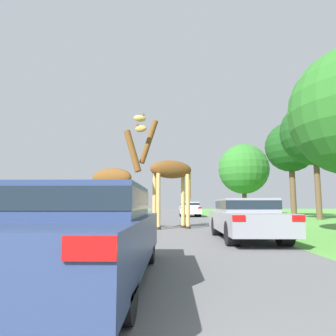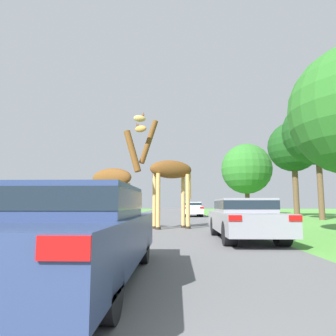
{
  "view_description": "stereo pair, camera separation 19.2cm",
  "coord_description": "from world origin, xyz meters",
  "px_view_note": "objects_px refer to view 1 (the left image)",
  "views": [
    {
      "loc": [
        0.82,
        -0.37,
        1.08
      ],
      "look_at": [
        0.6,
        13.38,
        2.77
      ],
      "focal_mm": 32.0,
      "sensor_mm": 36.0,
      "label": 1
    },
    {
      "loc": [
        1.01,
        -0.37,
        1.08
      ],
      "look_at": [
        0.6,
        13.38,
        2.77
      ],
      "focal_mm": 32.0,
      "sensor_mm": 36.0,
      "label": 2
    }
  ],
  "objects_px": {
    "car_queue_right": "(190,209)",
    "car_queue_left": "(246,217)",
    "giraffe_companion": "(114,180)",
    "tree_centre_back": "(314,133)",
    "tree_left_edge": "(291,147)",
    "giraffe_near_road": "(169,173)",
    "car_far_ahead": "(112,211)",
    "car_lead_maroon": "(81,230)",
    "tree_mid_field": "(244,169)",
    "sign_post": "(61,202)"
  },
  "relations": [
    {
      "from": "car_queue_right",
      "to": "car_queue_left",
      "type": "bearing_deg",
      "value": -87.81
    },
    {
      "from": "giraffe_companion",
      "to": "tree_centre_back",
      "type": "xyz_separation_m",
      "value": [
        13.24,
        8.62,
        4.26
      ]
    },
    {
      "from": "tree_left_edge",
      "to": "giraffe_near_road",
      "type": "bearing_deg",
      "value": -127.68
    },
    {
      "from": "giraffe_near_road",
      "to": "car_far_ahead",
      "type": "distance_m",
      "value": 5.1
    },
    {
      "from": "car_lead_maroon",
      "to": "tree_left_edge",
      "type": "distance_m",
      "value": 28.32
    },
    {
      "from": "giraffe_companion",
      "to": "tree_left_edge",
      "type": "bearing_deg",
      "value": 159.69
    },
    {
      "from": "giraffe_companion",
      "to": "tree_mid_field",
      "type": "distance_m",
      "value": 25.19
    },
    {
      "from": "giraffe_near_road",
      "to": "tree_left_edge",
      "type": "height_order",
      "value": "tree_left_edge"
    },
    {
      "from": "giraffe_companion",
      "to": "car_queue_right",
      "type": "relative_size",
      "value": 1.03
    },
    {
      "from": "car_far_ahead",
      "to": "sign_post",
      "type": "distance_m",
      "value": 2.96
    },
    {
      "from": "car_queue_left",
      "to": "tree_mid_field",
      "type": "bearing_deg",
      "value": 76.65
    },
    {
      "from": "tree_centre_back",
      "to": "tree_mid_field",
      "type": "xyz_separation_m",
      "value": [
        -2.09,
        13.75,
        -1.11
      ]
    },
    {
      "from": "sign_post",
      "to": "giraffe_near_road",
      "type": "bearing_deg",
      "value": -28.56
    },
    {
      "from": "car_queue_right",
      "to": "tree_left_edge",
      "type": "relative_size",
      "value": 0.51
    },
    {
      "from": "car_lead_maroon",
      "to": "tree_left_edge",
      "type": "bearing_deg",
      "value": 62.46
    },
    {
      "from": "car_lead_maroon",
      "to": "car_queue_right",
      "type": "distance_m",
      "value": 23.86
    },
    {
      "from": "car_far_ahead",
      "to": "sign_post",
      "type": "height_order",
      "value": "sign_post"
    },
    {
      "from": "giraffe_near_road",
      "to": "car_far_ahead",
      "type": "relative_size",
      "value": 1.24
    },
    {
      "from": "car_lead_maroon",
      "to": "sign_post",
      "type": "height_order",
      "value": "sign_post"
    },
    {
      "from": "tree_left_edge",
      "to": "sign_post",
      "type": "relative_size",
      "value": 5.26
    },
    {
      "from": "car_lead_maroon",
      "to": "sign_post",
      "type": "xyz_separation_m",
      "value": [
        -5.1,
        12.81,
        0.48
      ]
    },
    {
      "from": "car_far_ahead",
      "to": "tree_mid_field",
      "type": "xyz_separation_m",
      "value": [
        11.99,
        18.57,
        4.59
      ]
    },
    {
      "from": "giraffe_near_road",
      "to": "tree_left_edge",
      "type": "bearing_deg",
      "value": -58.66
    },
    {
      "from": "giraffe_companion",
      "to": "car_queue_left",
      "type": "bearing_deg",
      "value": 73.57
    },
    {
      "from": "car_far_ahead",
      "to": "sign_post",
      "type": "bearing_deg",
      "value": -178.8
    },
    {
      "from": "giraffe_companion",
      "to": "car_far_ahead",
      "type": "distance_m",
      "value": 4.15
    },
    {
      "from": "sign_post",
      "to": "tree_left_edge",
      "type": "bearing_deg",
      "value": 33.26
    },
    {
      "from": "car_far_ahead",
      "to": "tree_mid_field",
      "type": "relative_size",
      "value": 0.51
    },
    {
      "from": "giraffe_near_road",
      "to": "giraffe_companion",
      "type": "distance_m",
      "value": 2.51
    },
    {
      "from": "giraffe_near_road",
      "to": "tree_centre_back",
      "type": "xyz_separation_m",
      "value": [
        10.77,
        8.27,
        3.91
      ]
    },
    {
      "from": "giraffe_near_road",
      "to": "car_far_ahead",
      "type": "xyz_separation_m",
      "value": [
        -3.31,
        3.45,
        -1.79
      ]
    },
    {
      "from": "car_queue_right",
      "to": "car_queue_left",
      "type": "distance_m",
      "value": 18.53
    },
    {
      "from": "car_lead_maroon",
      "to": "car_far_ahead",
      "type": "distance_m",
      "value": 13.06
    },
    {
      "from": "giraffe_near_road",
      "to": "car_queue_left",
      "type": "height_order",
      "value": "giraffe_near_road"
    },
    {
      "from": "tree_left_edge",
      "to": "tree_centre_back",
      "type": "relative_size",
      "value": 1.02
    },
    {
      "from": "giraffe_near_road",
      "to": "tree_mid_field",
      "type": "relative_size",
      "value": 0.64
    },
    {
      "from": "car_lead_maroon",
      "to": "car_queue_left",
      "type": "distance_m",
      "value": 6.28
    },
    {
      "from": "car_queue_left",
      "to": "tree_left_edge",
      "type": "bearing_deg",
      "value": 64.53
    },
    {
      "from": "tree_centre_back",
      "to": "sign_post",
      "type": "xyz_separation_m",
      "value": [
        -16.99,
        -4.89,
        -5.22
      ]
    },
    {
      "from": "giraffe_near_road",
      "to": "sign_post",
      "type": "xyz_separation_m",
      "value": [
        -6.22,
        3.39,
        -1.31
      ]
    },
    {
      "from": "tree_centre_back",
      "to": "tree_mid_field",
      "type": "bearing_deg",
      "value": 98.63
    },
    {
      "from": "car_far_ahead",
      "to": "car_lead_maroon",
      "type": "bearing_deg",
      "value": -80.36
    },
    {
      "from": "car_lead_maroon",
      "to": "tree_mid_field",
      "type": "height_order",
      "value": "tree_mid_field"
    },
    {
      "from": "car_lead_maroon",
      "to": "car_queue_left",
      "type": "bearing_deg",
      "value": 55.34
    },
    {
      "from": "giraffe_near_road",
      "to": "tree_left_edge",
      "type": "relative_size",
      "value": 0.58
    },
    {
      "from": "giraffe_companion",
      "to": "car_queue_right",
      "type": "bearing_deg",
      "value": -173.94
    },
    {
      "from": "giraffe_companion",
      "to": "car_queue_left",
      "type": "relative_size",
      "value": 1.04
    },
    {
      "from": "giraffe_near_road",
      "to": "giraffe_companion",
      "type": "xyz_separation_m",
      "value": [
        -2.46,
        -0.35,
        -0.35
      ]
    },
    {
      "from": "car_lead_maroon",
      "to": "car_far_ahead",
      "type": "relative_size",
      "value": 1.12
    },
    {
      "from": "giraffe_near_road",
      "to": "tree_mid_field",
      "type": "xyz_separation_m",
      "value": [
        8.69,
        22.02,
        2.8
      ]
    }
  ]
}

